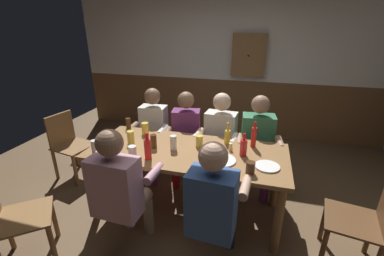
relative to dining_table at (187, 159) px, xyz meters
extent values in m
plane|color=brown|center=(0.00, -0.07, -0.67)|extent=(6.65, 6.65, 0.00)
cube|color=silver|center=(0.00, 2.44, 1.14)|extent=(5.54, 0.12, 1.55)
cube|color=brown|center=(0.00, 2.44, -0.15)|extent=(5.54, 0.12, 1.04)
cube|color=brown|center=(0.00, 0.00, 0.08)|extent=(2.04, 0.87, 0.04)
cylinder|color=brown|center=(-0.94, -0.35, -0.30)|extent=(0.08, 0.08, 0.73)
cylinder|color=brown|center=(0.94, -0.35, -0.30)|extent=(0.08, 0.08, 0.73)
cylinder|color=brown|center=(-0.94, 0.35, -0.30)|extent=(0.08, 0.08, 0.73)
cylinder|color=brown|center=(0.94, 0.35, -0.30)|extent=(0.08, 0.08, 0.73)
cube|color=silver|center=(-0.69, 0.73, 0.04)|extent=(0.36, 0.24, 0.51)
sphere|color=brown|center=(-0.69, 0.73, 0.44)|extent=(0.21, 0.21, 0.21)
cylinder|color=#6B2D66|center=(-0.58, 0.58, -0.19)|extent=(0.15, 0.43, 0.13)
cylinder|color=#6B2D66|center=(-0.77, 0.57, -0.19)|extent=(0.15, 0.43, 0.13)
cylinder|color=#6B2D66|center=(-0.57, 0.37, -0.46)|extent=(0.10, 0.10, 0.42)
cylinder|color=#6B2D66|center=(-0.76, 0.36, -0.46)|extent=(0.10, 0.10, 0.42)
cylinder|color=silver|center=(-0.47, 0.50, 0.07)|extent=(0.10, 0.28, 0.08)
cylinder|color=brown|center=(-0.88, 0.47, 0.07)|extent=(0.10, 0.28, 0.08)
cube|color=#6B2D66|center=(-0.23, 0.73, 0.04)|extent=(0.39, 0.28, 0.49)
sphere|color=brown|center=(-0.23, 0.73, 0.42)|extent=(0.21, 0.21, 0.21)
cylinder|color=#AD1919|center=(-0.11, 0.62, -0.19)|extent=(0.19, 0.40, 0.13)
cylinder|color=#AD1919|center=(-0.30, 0.58, -0.19)|extent=(0.19, 0.40, 0.13)
cylinder|color=#AD1919|center=(-0.08, 0.43, -0.46)|extent=(0.10, 0.10, 0.42)
cylinder|color=#AD1919|center=(-0.27, 0.40, -0.46)|extent=(0.10, 0.10, 0.42)
cylinder|color=brown|center=(0.02, 0.52, 0.06)|extent=(0.13, 0.29, 0.08)
cylinder|color=brown|center=(-0.39, 0.45, 0.06)|extent=(0.13, 0.29, 0.08)
cube|color=silver|center=(0.23, 0.73, 0.04)|extent=(0.40, 0.25, 0.50)
sphere|color=beige|center=(0.23, 0.73, 0.43)|extent=(0.22, 0.22, 0.22)
cylinder|color=#997F60|center=(0.32, 0.59, -0.19)|extent=(0.16, 0.40, 0.13)
cylinder|color=#997F60|center=(0.11, 0.61, -0.19)|extent=(0.16, 0.40, 0.13)
cylinder|color=#997F60|center=(0.31, 0.40, -0.46)|extent=(0.10, 0.10, 0.42)
cylinder|color=#997F60|center=(0.10, 0.41, -0.46)|extent=(0.10, 0.10, 0.42)
cylinder|color=silver|center=(0.43, 0.46, 0.07)|extent=(0.10, 0.29, 0.08)
cylinder|color=beige|center=(-0.01, 0.50, 0.07)|extent=(0.10, 0.29, 0.08)
cube|color=#33724C|center=(0.69, 0.73, 0.04)|extent=(0.41, 0.28, 0.51)
sphere|color=#9E755B|center=(0.69, 0.73, 0.44)|extent=(0.22, 0.22, 0.22)
cylinder|color=#6B2D66|center=(0.81, 0.61, -0.19)|extent=(0.17, 0.41, 0.13)
cylinder|color=#6B2D66|center=(0.60, 0.58, -0.19)|extent=(0.17, 0.41, 0.13)
cylinder|color=#6B2D66|center=(0.83, 0.41, -0.46)|extent=(0.10, 0.10, 0.42)
cylinder|color=#6B2D66|center=(0.62, 0.39, -0.46)|extent=(0.10, 0.10, 0.42)
cylinder|color=#9E755B|center=(0.94, 0.50, 0.07)|extent=(0.11, 0.29, 0.08)
cylinder|color=#9E755B|center=(0.49, 0.45, 0.07)|extent=(0.11, 0.29, 0.08)
cube|color=#B78493|center=(-0.41, -0.73, 0.06)|extent=(0.42, 0.25, 0.53)
sphere|color=brown|center=(-0.41, -0.73, 0.46)|extent=(0.22, 0.22, 0.22)
cylinder|color=#997F60|center=(-0.51, -0.60, -0.19)|extent=(0.15, 0.38, 0.13)
cylinder|color=#997F60|center=(-0.29, -0.61, -0.19)|extent=(0.15, 0.38, 0.13)
cylinder|color=#997F60|center=(-0.51, -0.41, -0.46)|extent=(0.10, 0.10, 0.42)
cylinder|color=#997F60|center=(-0.28, -0.42, -0.46)|extent=(0.10, 0.10, 0.42)
cylinder|color=brown|center=(-0.63, -0.47, 0.08)|extent=(0.09, 0.28, 0.08)
cylinder|color=#B78493|center=(-0.16, -0.49, 0.08)|extent=(0.09, 0.28, 0.08)
cube|color=#2D4C84|center=(0.41, -0.73, 0.06)|extent=(0.38, 0.26, 0.54)
sphere|color=tan|center=(0.41, -0.73, 0.46)|extent=(0.21, 0.21, 0.21)
cylinder|color=black|center=(0.32, -0.58, -0.19)|extent=(0.16, 0.42, 0.13)
cylinder|color=black|center=(0.52, -0.59, -0.19)|extent=(0.16, 0.42, 0.13)
cylinder|color=black|center=(0.33, -0.37, -0.46)|extent=(0.10, 0.10, 0.42)
cylinder|color=black|center=(0.53, -0.39, -0.46)|extent=(0.10, 0.10, 0.42)
cylinder|color=#2D4C84|center=(0.22, -0.46, 0.09)|extent=(0.10, 0.28, 0.08)
cylinder|color=tan|center=(0.64, -0.49, 0.09)|extent=(0.10, 0.28, 0.08)
cube|color=brown|center=(1.54, -0.28, -0.22)|extent=(0.51, 0.51, 0.02)
cylinder|color=brown|center=(1.32, -0.43, -0.45)|extent=(0.04, 0.04, 0.44)
cylinder|color=brown|center=(1.39, -0.06, -0.45)|extent=(0.04, 0.04, 0.44)
cylinder|color=brown|center=(1.76, -0.13, -0.45)|extent=(0.04, 0.04, 0.44)
cube|color=brown|center=(-1.69, 0.31, -0.22)|extent=(0.51, 0.51, 0.02)
cube|color=brown|center=(-1.89, 0.35, 0.00)|extent=(0.10, 0.39, 0.42)
cylinder|color=brown|center=(-1.47, 0.46, -0.45)|extent=(0.04, 0.04, 0.44)
cylinder|color=brown|center=(-1.54, 0.09, -0.45)|extent=(0.04, 0.04, 0.44)
cylinder|color=brown|center=(-1.84, 0.53, -0.45)|extent=(0.04, 0.04, 0.44)
cylinder|color=brown|center=(-1.91, 0.16, -0.45)|extent=(0.04, 0.04, 0.44)
cube|color=brown|center=(-1.18, -0.99, -0.22)|extent=(0.62, 0.62, 0.02)
cylinder|color=brown|center=(-1.15, -0.72, -0.45)|extent=(0.04, 0.04, 0.44)
cylinder|color=brown|center=(-0.91, -1.01, -0.45)|extent=(0.04, 0.04, 0.44)
cylinder|color=brown|center=(-1.44, -0.96, -0.45)|extent=(0.04, 0.04, 0.44)
cylinder|color=#F9E08C|center=(0.43, 0.12, 0.14)|extent=(0.04, 0.04, 0.08)
cylinder|color=white|center=(0.38, -0.13, 0.11)|extent=(0.28, 0.28, 0.01)
cylinder|color=white|center=(0.80, -0.14, 0.11)|extent=(0.23, 0.23, 0.01)
cylinder|color=red|center=(-0.31, -0.28, 0.20)|extent=(0.07, 0.07, 0.20)
cylinder|color=red|center=(-0.31, -0.28, 0.34)|extent=(0.03, 0.03, 0.07)
cylinder|color=gold|center=(0.38, 0.26, 0.18)|extent=(0.06, 0.06, 0.16)
cylinder|color=gold|center=(0.38, 0.26, 0.30)|extent=(0.02, 0.02, 0.09)
cylinder|color=red|center=(0.65, 0.26, 0.21)|extent=(0.06, 0.06, 0.22)
cylinder|color=red|center=(0.65, 0.26, 0.35)|extent=(0.02, 0.02, 0.06)
cylinder|color=red|center=(0.57, 0.04, 0.18)|extent=(0.07, 0.07, 0.17)
cylinder|color=red|center=(0.57, 0.04, 0.30)|extent=(0.02, 0.02, 0.07)
cylinder|color=#E5C64C|center=(0.10, 0.12, 0.16)|extent=(0.08, 0.08, 0.12)
cylinder|color=white|center=(-0.14, -0.02, 0.18)|extent=(0.07, 0.07, 0.16)
cylinder|color=#4C2D19|center=(-0.36, -0.04, 0.17)|extent=(0.07, 0.07, 0.15)
cylinder|color=#E5C64C|center=(-0.63, -0.01, 0.17)|extent=(0.08, 0.08, 0.15)
cylinder|color=white|center=(-0.47, -0.30, 0.16)|extent=(0.08, 0.08, 0.12)
cylinder|color=white|center=(-0.85, -0.34, 0.18)|extent=(0.07, 0.07, 0.15)
cylinder|color=#E5C64C|center=(-0.59, 0.27, 0.17)|extent=(0.08, 0.08, 0.14)
cylinder|color=#4C2D19|center=(0.66, -0.28, 0.16)|extent=(0.08, 0.08, 0.11)
cylinder|color=#4C2D19|center=(-0.87, 0.37, 0.17)|extent=(0.06, 0.06, 0.14)
cube|color=brown|center=(0.41, 2.31, 0.82)|extent=(0.56, 0.12, 0.70)
sphere|color=black|center=(0.41, 2.24, 0.82)|extent=(0.03, 0.03, 0.03)
camera|label=1|loc=(0.69, -2.32, 1.32)|focal=24.38mm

